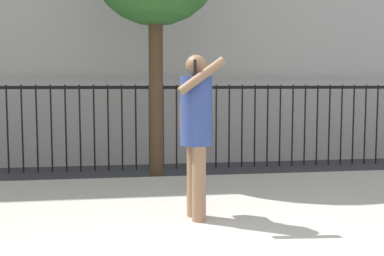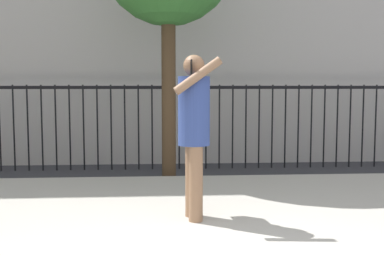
% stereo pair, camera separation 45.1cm
% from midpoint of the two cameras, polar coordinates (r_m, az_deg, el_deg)
% --- Properties ---
extents(sidewalk, '(28.00, 4.40, 0.15)m').
position_cam_midpoint_polar(sidewalk, '(5.57, 3.79, -10.72)').
color(sidewalk, '#B2ADA3').
rests_on(sidewalk, ground).
extents(iron_fence, '(12.03, 0.04, 1.60)m').
position_cam_midpoint_polar(iron_fence, '(9.06, 0.69, 1.50)').
color(iron_fence, black).
rests_on(iron_fence, ground).
extents(pedestrian_on_phone, '(0.52, 0.68, 1.77)m').
position_cam_midpoint_polar(pedestrian_on_phone, '(5.14, 2.68, 0.47)').
color(pedestrian_on_phone, '#936B4C').
rests_on(pedestrian_on_phone, sidewalk).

